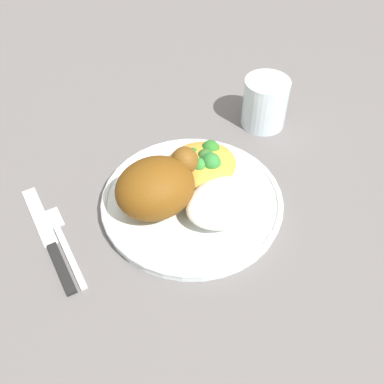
# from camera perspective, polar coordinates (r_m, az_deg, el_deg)

# --- Properties ---
(ground_plane) EXTENTS (2.00, 2.00, 0.00)m
(ground_plane) POSITION_cam_1_polar(r_m,az_deg,el_deg) (0.60, -0.00, -1.70)
(ground_plane) COLOR #646060
(plate) EXTENTS (0.25, 0.25, 0.02)m
(plate) POSITION_cam_1_polar(r_m,az_deg,el_deg) (0.60, -0.00, -1.16)
(plate) COLOR white
(plate) RESTS_ON ground_plane
(roasted_chicken) EXTENTS (0.11, 0.09, 0.07)m
(roasted_chicken) POSITION_cam_1_polar(r_m,az_deg,el_deg) (0.56, -4.54, 0.74)
(roasted_chicken) COLOR brown
(roasted_chicken) RESTS_ON plate
(rice_pile) EXTENTS (0.11, 0.08, 0.04)m
(rice_pile) POSITION_cam_1_polar(r_m,az_deg,el_deg) (0.56, 4.28, -1.33)
(rice_pile) COLOR white
(rice_pile) RESTS_ON plate
(mac_cheese_with_broccoli) EXTENTS (0.10, 0.09, 0.04)m
(mac_cheese_with_broccoli) POSITION_cam_1_polar(r_m,az_deg,el_deg) (0.61, 1.40, 3.75)
(mac_cheese_with_broccoli) COLOR gold
(mac_cheese_with_broccoli) RESTS_ON plate
(fork) EXTENTS (0.02, 0.14, 0.01)m
(fork) POSITION_cam_1_polar(r_m,az_deg,el_deg) (0.59, -16.29, -6.17)
(fork) COLOR silver
(fork) RESTS_ON ground_plane
(knife) EXTENTS (0.02, 0.19, 0.01)m
(knife) POSITION_cam_1_polar(r_m,az_deg,el_deg) (0.59, -17.67, -6.52)
(knife) COLOR black
(knife) RESTS_ON ground_plane
(water_glass) EXTENTS (0.07, 0.07, 0.08)m
(water_glass) POSITION_cam_1_polar(r_m,az_deg,el_deg) (0.72, 9.39, 11.29)
(water_glass) COLOR silver
(water_glass) RESTS_ON ground_plane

